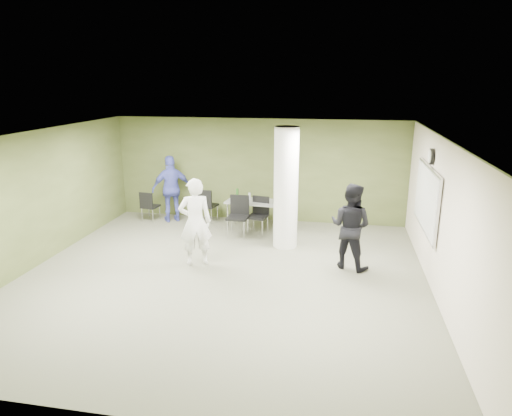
% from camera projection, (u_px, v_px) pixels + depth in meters
% --- Properties ---
extents(floor, '(8.00, 8.00, 0.00)m').
position_uv_depth(floor, '(223.00, 277.00, 9.08)').
color(floor, '#505241').
rests_on(floor, ground).
extents(ceiling, '(8.00, 8.00, 0.00)m').
position_uv_depth(ceiling, '(220.00, 136.00, 8.32)').
color(ceiling, white).
rests_on(ceiling, wall_back).
extents(wall_back, '(8.00, 2.80, 0.02)m').
position_uv_depth(wall_back, '(258.00, 170.00, 12.48)').
color(wall_back, '#424E24').
rests_on(wall_back, floor).
extents(wall_left, '(0.02, 8.00, 2.80)m').
position_uv_depth(wall_left, '(33.00, 200.00, 9.40)').
color(wall_left, '#424E24').
rests_on(wall_left, floor).
extents(wall_right_cream, '(0.02, 8.00, 2.80)m').
position_uv_depth(wall_right_cream, '(442.00, 221.00, 7.99)').
color(wall_right_cream, beige).
rests_on(wall_right_cream, floor).
extents(column, '(0.56, 0.56, 2.80)m').
position_uv_depth(column, '(286.00, 188.00, 10.41)').
color(column, silver).
rests_on(column, floor).
extents(whiteboard, '(0.05, 2.30, 1.30)m').
position_uv_depth(whiteboard, '(426.00, 199.00, 9.12)').
color(whiteboard, silver).
rests_on(whiteboard, wall_right_cream).
extents(wall_clock, '(0.06, 0.32, 0.32)m').
position_uv_depth(wall_clock, '(431.00, 156.00, 8.88)').
color(wall_clock, black).
rests_on(wall_clock, wall_right_cream).
extents(folding_table, '(1.68, 0.86, 1.02)m').
position_uv_depth(folding_table, '(257.00, 203.00, 11.78)').
color(folding_table, gray).
rests_on(folding_table, floor).
extents(wastebasket, '(0.28, 0.28, 0.32)m').
position_uv_depth(wastebasket, '(194.00, 220.00, 12.23)').
color(wastebasket, '#4C4C4C').
rests_on(wastebasket, floor).
extents(chair_back_left, '(0.49, 0.49, 0.85)m').
position_uv_depth(chair_back_left, '(149.00, 204.00, 12.51)').
color(chair_back_left, black).
rests_on(chair_back_left, floor).
extents(chair_back_right, '(0.54, 0.54, 0.94)m').
position_uv_depth(chair_back_right, '(206.00, 203.00, 12.42)').
color(chair_back_right, black).
rests_on(chair_back_right, floor).
extents(chair_table_left, '(0.51, 0.51, 1.01)m').
position_uv_depth(chair_table_left, '(239.00, 213.00, 11.37)').
color(chair_table_left, black).
rests_on(chair_table_left, floor).
extents(chair_table_right, '(0.55, 0.55, 0.94)m').
position_uv_depth(chair_table_right, '(259.00, 212.00, 11.56)').
color(chair_table_right, black).
rests_on(chair_table_right, floor).
extents(woman_white, '(0.80, 0.67, 1.87)m').
position_uv_depth(woman_white, '(195.00, 222.00, 9.49)').
color(woman_white, white).
rests_on(woman_white, floor).
extents(man_black, '(1.07, 0.97, 1.80)m').
position_uv_depth(man_black, '(350.00, 226.00, 9.34)').
color(man_black, black).
rests_on(man_black, floor).
extents(man_blue, '(1.15, 0.93, 1.83)m').
position_uv_depth(man_blue, '(172.00, 189.00, 12.45)').
color(man_blue, '#464DAE').
rests_on(man_blue, floor).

